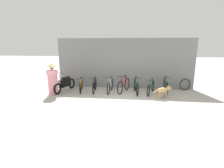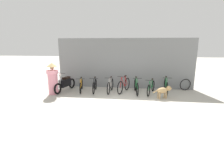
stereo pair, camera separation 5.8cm
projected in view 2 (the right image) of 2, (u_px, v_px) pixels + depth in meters
The scene contains 13 objects.
ground_plane at pixel (120, 104), 7.67m from camera, with size 60.00×60.00×0.00m, color #B7B2A5.
shop_wall_back at pixel (125, 63), 10.37m from camera, with size 8.04×0.20×2.93m.
bicycle_0 at pixel (81, 86), 9.72m from camera, with size 0.50×1.60×0.79m.
bicycle_1 at pixel (95, 86), 9.61m from camera, with size 0.46×1.61×0.84m.
bicycle_2 at pixel (110, 86), 9.52m from camera, with size 0.46×1.63×0.87m.
bicycle_3 at pixel (124, 85), 9.57m from camera, with size 0.64×1.61×0.92m.
bicycle_4 at pixel (136, 87), 9.31m from camera, with size 0.46×1.71×0.90m.
bicycle_5 at pixel (151, 88), 9.26m from camera, with size 0.61×1.63×0.80m.
bicycle_6 at pixel (166, 86), 9.35m from camera, with size 0.46×1.77×0.91m.
motorcycle at pixel (65, 83), 9.75m from camera, with size 0.61×1.95×1.10m.
stray_dog at pixel (164, 90), 8.43m from camera, with size 0.95×0.54×0.60m.
person_in_robes at pixel (53, 78), 9.08m from camera, with size 0.74×0.74×1.65m.
spare_tire_left at pixel (185, 85), 9.94m from camera, with size 0.65×0.22×0.66m.
Camera 2 is at (0.59, -7.27, 2.57)m, focal length 28.00 mm.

